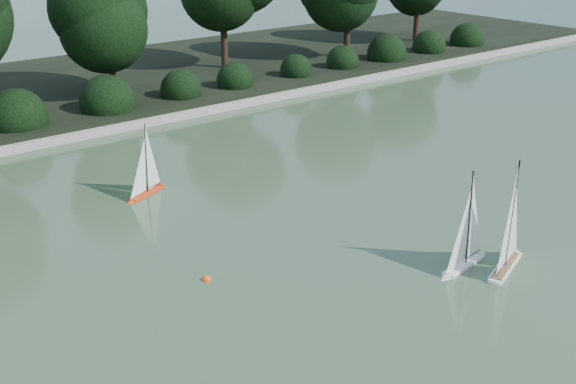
{
  "coord_description": "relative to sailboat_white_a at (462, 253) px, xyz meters",
  "views": [
    {
      "loc": [
        -7.16,
        -5.92,
        4.86
      ],
      "look_at": [
        -0.58,
        2.19,
        0.7
      ],
      "focal_mm": 45.0,
      "sensor_mm": 36.0,
      "label": 1
    }
  ],
  "objects": [
    {
      "name": "sailboat_white_a",
      "position": [
        0.0,
        0.0,
        0.0
      ],
      "size": [
        1.14,
        0.33,
        1.55
      ],
      "color": "white",
      "rests_on": "ground"
    },
    {
      "name": "far_bank",
      "position": [
        -0.59,
        13.32,
        -0.09
      ],
      "size": [
        40.0,
        8.0,
        0.3
      ],
      "primitive_type": "cube",
      "color": "black",
      "rests_on": "ground"
    },
    {
      "name": "sailboat_white_b",
      "position": [
        0.59,
        -0.37,
        0.03
      ],
      "size": [
        1.27,
        0.61,
        1.77
      ],
      "color": "white",
      "rests_on": "ground"
    },
    {
      "name": "shrub_hedge",
      "position": [
        -0.59,
        10.22,
        0.21
      ],
      "size": [
        29.1,
        1.1,
        1.1
      ],
      "color": "black",
      "rests_on": "ground"
    },
    {
      "name": "pond_coping",
      "position": [
        -0.59,
        9.32,
        -0.15
      ],
      "size": [
        40.0,
        0.35,
        0.18
      ],
      "primitive_type": "cube",
      "color": "gray",
      "rests_on": "ground"
    },
    {
      "name": "ground",
      "position": [
        -0.59,
        0.32,
        -0.24
      ],
      "size": [
        80.0,
        80.0,
        0.0
      ],
      "primitive_type": "plane",
      "color": "#334B2D",
      "rests_on": "ground"
    },
    {
      "name": "race_buoy",
      "position": [
        -3.03,
        2.02,
        -0.24
      ],
      "size": [
        0.13,
        0.13,
        0.13
      ],
      "primitive_type": "sphere",
      "color": "#F4570C",
      "rests_on": "ground"
    },
    {
      "name": "sailboat_orange",
      "position": [
        -2.19,
        5.37,
        -0.02
      ],
      "size": [
        0.99,
        0.54,
        1.41
      ],
      "color": "#EE3B0F",
      "rests_on": "ground"
    }
  ]
}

